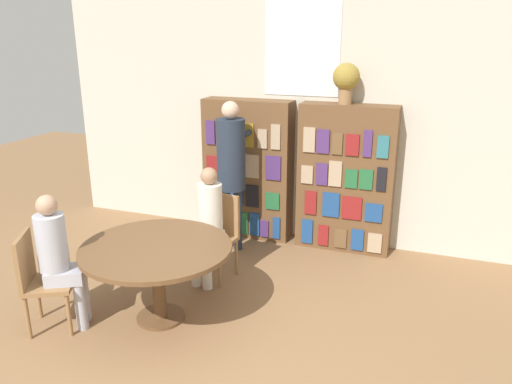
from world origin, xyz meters
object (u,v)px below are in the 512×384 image
Objects in this scene: reading_table at (157,257)px; seated_reader_right at (59,254)px; chair_near_camera at (40,277)px; chair_left_side at (218,232)px; bookshelf_left at (248,169)px; seated_reader_left at (208,220)px; bookshelf_right at (346,179)px; flower_vase at (346,79)px; librarian_standing at (231,160)px.

reading_table is 0.83m from seated_reader_right.
chair_near_camera is 1.00× the size of chair_left_side.
chair_near_camera is at bearing -109.00° from bookshelf_left.
chair_near_camera is at bearing 60.10° from seated_reader_left.
bookshelf_left is 1.24m from bookshelf_right.
seated_reader_left is at bearing 90.00° from chair_left_side.
flower_vase is 3.48m from seated_reader_right.
seated_reader_right reaches higher than reading_table.
bookshelf_right reaches higher than chair_left_side.
chair_left_side is 0.50× the size of librarian_standing.
flower_vase is 2.20m from seated_reader_left.
bookshelf_left reaches higher than chair_left_side.
flower_vase reaches higher than seated_reader_right.
bookshelf_left is at bearing -179.75° from flower_vase.
reading_table is 1.02m from chair_near_camera.
flower_vase is at bearing 61.18° from reading_table.
chair_left_side is 1.65m from seated_reader_right.
bookshelf_left is at bearing -78.44° from seated_reader_left.
librarian_standing reaches higher than chair_near_camera.
flower_vase reaches higher than bookshelf_right.
flower_vase is (1.18, 0.01, 1.15)m from bookshelf_left.
seated_reader_right is (-0.73, -0.39, 0.08)m from reading_table.
librarian_standing is (0.90, 2.16, 0.61)m from chair_near_camera.
flower_vase is 0.34× the size of reading_table.
reading_table is at bearing 90.00° from seated_reader_left.
seated_reader_left is 1.00× the size of seated_reader_right.
seated_reader_right is at bearing -109.76° from librarian_standing.
bookshelf_left is 2.20m from reading_table.
bookshelf_right is at bearing -125.61° from chair_left_side.
chair_left_side is at bearing 117.00° from chair_near_camera.
bookshelf_left reaches higher than seated_reader_left.
chair_near_camera is at bearing -151.88° from reading_table.
seated_reader_left reaches higher than chair_left_side.
reading_table is at bearing -90.67° from bookshelf_left.
reading_table is at bearing 90.00° from seated_reader_right.
flower_vase is 0.51× the size of chair_left_side.
bookshelf_left is 1.00× the size of bookshelf_right.
bookshelf_right is 2.53m from reading_table.
chair_left_side is 0.27m from seated_reader_left.
bookshelf_right is 3.85× the size of flower_vase.
chair_left_side is at bearing -90.00° from seated_reader_left.
chair_near_camera is at bearing -90.00° from seated_reader_right.
seated_reader_right is at bearing -127.73° from bookshelf_right.
bookshelf_right is at bearing 21.91° from librarian_standing.
librarian_standing reaches higher than bookshelf_right.
seated_reader_right is (-0.75, -2.57, -0.17)m from bookshelf_left.
flower_vase reaches higher than chair_near_camera.
bookshelf_left is 1.38m from seated_reader_left.
bookshelf_right is at bearing 59.99° from reading_table.
chair_near_camera is (-0.89, -0.48, -0.13)m from reading_table.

